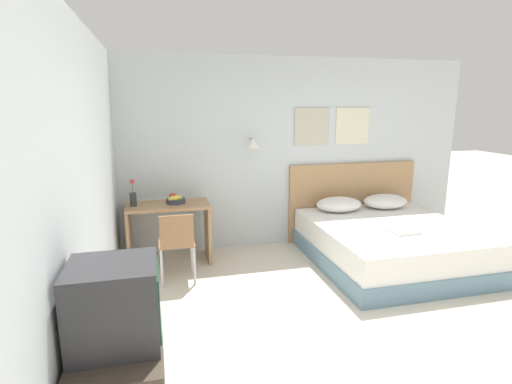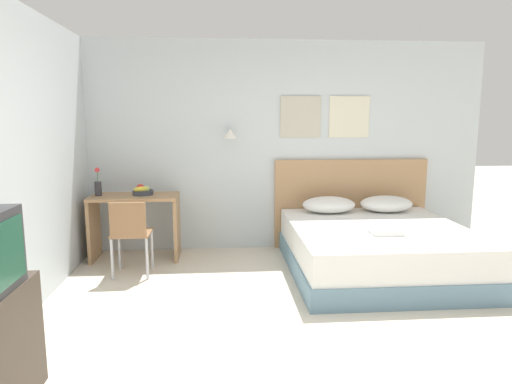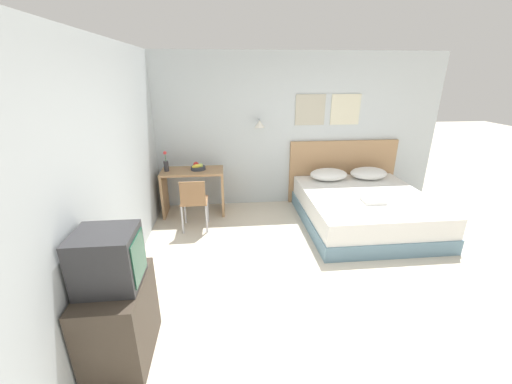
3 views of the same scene
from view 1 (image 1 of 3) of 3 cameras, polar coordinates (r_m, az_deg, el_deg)
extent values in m
plane|color=beige|center=(3.88, 17.15, -19.40)|extent=(24.00, 24.00, 0.00)
cube|color=silver|center=(5.73, 4.46, 5.54)|extent=(5.45, 0.06, 2.65)
cube|color=#B7B29E|center=(5.78, 7.98, 9.25)|extent=(0.52, 0.02, 0.52)
cube|color=beige|center=(6.05, 13.60, 9.16)|extent=(0.52, 0.02, 0.52)
cylinder|color=#B2B2B7|center=(5.46, -0.67, 7.60)|extent=(0.02, 0.16, 0.02)
cone|color=white|center=(5.37, -0.45, 6.99)|extent=(0.17, 0.17, 0.12)
cube|color=silver|center=(2.72, -25.24, -3.37)|extent=(0.06, 5.59, 2.65)
cube|color=#66899E|center=(5.47, 18.44, -8.54)|extent=(1.89, 2.06, 0.22)
cube|color=white|center=(5.39, 18.63, -5.93)|extent=(1.85, 2.02, 0.30)
cube|color=#A87F56|center=(6.21, 13.56, -1.25)|extent=(2.01, 0.06, 1.15)
ellipsoid|color=white|center=(5.77, 11.77, -1.73)|extent=(0.65, 0.47, 0.20)
ellipsoid|color=white|center=(6.12, 17.99, -1.27)|extent=(0.65, 0.47, 0.20)
cube|color=white|center=(5.07, 20.37, -5.03)|extent=(0.31, 0.29, 0.06)
cube|color=#A87F56|center=(5.16, -12.46, -1.86)|extent=(1.03, 0.53, 0.03)
cube|color=#A87F56|center=(5.28, -17.65, -6.23)|extent=(0.04, 0.49, 0.74)
cube|color=#A87F56|center=(5.30, -6.90, -5.65)|extent=(0.04, 0.49, 0.74)
cube|color=#8E6642|center=(4.70, -11.29, -7.06)|extent=(0.40, 0.40, 0.02)
cube|color=#8E6642|center=(4.47, -11.27, -5.53)|extent=(0.37, 0.03, 0.36)
cylinder|color=#B7B7BC|center=(4.95, -13.39, -9.05)|extent=(0.03, 0.03, 0.45)
cylinder|color=#B7B7BC|center=(4.96, -9.18, -8.81)|extent=(0.03, 0.03, 0.45)
cylinder|color=#B7B7BC|center=(4.62, -13.32, -10.67)|extent=(0.03, 0.03, 0.45)
cylinder|color=#B7B7BC|center=(4.63, -8.78, -10.40)|extent=(0.03, 0.03, 0.45)
cylinder|color=#333842|center=(5.18, -11.40, -1.25)|extent=(0.24, 0.24, 0.05)
sphere|color=#B2C156|center=(5.16, -10.89, -0.79)|extent=(0.08, 0.08, 0.08)
sphere|color=red|center=(5.20, -11.83, -0.63)|extent=(0.09, 0.09, 0.09)
ellipsoid|color=yellow|center=(5.12, -11.53, -0.88)|extent=(0.19, 0.13, 0.07)
cylinder|color=#333338|center=(5.14, -17.13, -1.02)|extent=(0.08, 0.08, 0.17)
cylinder|color=#3D7538|center=(5.11, -17.24, 0.67)|extent=(0.01, 0.01, 0.14)
sphere|color=#DB3838|center=(5.09, -17.29, 1.44)|extent=(0.06, 0.06, 0.06)
cube|color=#2D2D30|center=(2.33, -19.60, -14.86)|extent=(0.46, 0.42, 0.46)
cube|color=#194733|center=(2.32, -13.66, -14.64)|extent=(0.01, 0.33, 0.36)
camera|label=2|loc=(1.25, 94.01, -15.73)|focal=32.00mm
camera|label=3|loc=(0.73, 89.57, 24.51)|focal=22.00mm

